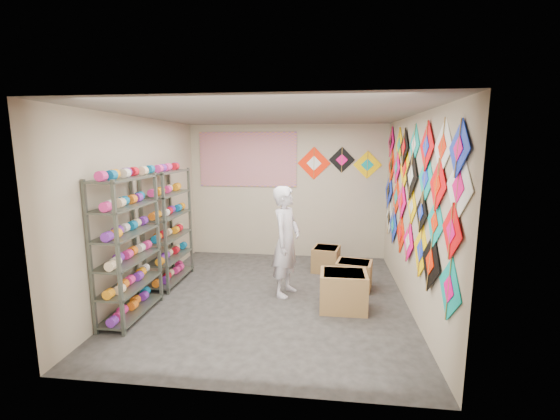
# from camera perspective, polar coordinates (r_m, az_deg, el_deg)

# --- Properties ---
(ground) EXTENTS (4.50, 4.50, 0.00)m
(ground) POSITION_cam_1_polar(r_m,az_deg,el_deg) (5.84, -1.36, -13.15)
(ground) COLOR #282523
(room_walls) EXTENTS (4.50, 4.50, 4.50)m
(room_walls) POSITION_cam_1_polar(r_m,az_deg,el_deg) (5.42, -1.43, 3.08)
(room_walls) COLOR tan
(room_walls) RESTS_ON ground
(shelf_rack_front) EXTENTS (0.40, 1.10, 1.90)m
(shelf_rack_front) POSITION_cam_1_polar(r_m,az_deg,el_deg) (5.33, -22.22, -5.38)
(shelf_rack_front) COLOR #4C5147
(shelf_rack_front) RESTS_ON ground
(shelf_rack_back) EXTENTS (0.40, 1.10, 1.90)m
(shelf_rack_back) POSITION_cam_1_polar(r_m,az_deg,el_deg) (6.46, -16.64, -2.50)
(shelf_rack_back) COLOR #4C5147
(shelf_rack_back) RESTS_ON ground
(string_spools) EXTENTS (0.12, 2.36, 0.12)m
(string_spools) POSITION_cam_1_polar(r_m,az_deg,el_deg) (5.86, -19.21, -2.90)
(string_spools) COLOR #F12C89
(string_spools) RESTS_ON ground
(kite_wall_display) EXTENTS (0.06, 4.33, 2.05)m
(kite_wall_display) POSITION_cam_1_polar(r_m,az_deg,el_deg) (5.52, 19.40, 2.34)
(kite_wall_display) COLOR #089C90
(kite_wall_display) RESTS_ON room_walls
(back_wall_kites) EXTENTS (1.66, 0.02, 0.66)m
(back_wall_kites) POSITION_cam_1_polar(r_m,az_deg,el_deg) (7.58, 8.74, 7.12)
(back_wall_kites) COLOR #FF1F00
(back_wall_kites) RESTS_ON room_walls
(poster) EXTENTS (2.00, 0.01, 1.10)m
(poster) POSITION_cam_1_polar(r_m,az_deg,el_deg) (7.73, -4.95, 7.68)
(poster) COLOR #8649A0
(poster) RESTS_ON room_walls
(shopkeeper) EXTENTS (0.84, 0.74, 1.68)m
(shopkeeper) POSITION_cam_1_polar(r_m,az_deg,el_deg) (5.71, 0.94, -4.78)
(shopkeeper) COLOR beige
(shopkeeper) RESTS_ON ground
(carton_a) EXTENTS (0.65, 0.54, 0.54)m
(carton_a) POSITION_cam_1_polar(r_m,az_deg,el_deg) (5.44, 9.62, -12.04)
(carton_a) COLOR olive
(carton_a) RESTS_ON ground
(carton_b) EXTENTS (0.62, 0.54, 0.45)m
(carton_b) POSITION_cam_1_polar(r_m,az_deg,el_deg) (6.22, 11.17, -9.69)
(carton_b) COLOR olive
(carton_b) RESTS_ON ground
(carton_c) EXTENTS (0.54, 0.58, 0.44)m
(carton_c) POSITION_cam_1_polar(r_m,az_deg,el_deg) (6.99, 7.02, -7.41)
(carton_c) COLOR olive
(carton_c) RESTS_ON ground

